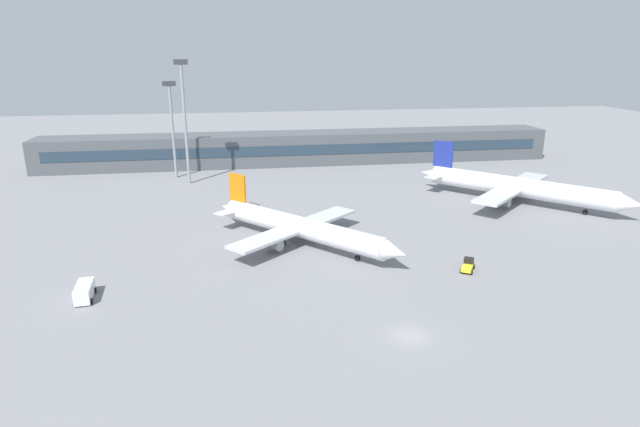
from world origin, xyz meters
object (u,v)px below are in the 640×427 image
Objects in this scene: airplane_near at (302,228)px; floodlight_tower_east at (185,115)px; airplane_mid at (520,187)px; service_van_white at (84,291)px; baggage_tug_yellow at (468,265)px; floodlight_tower_west at (172,123)px.

floodlight_tower_east is at bearing 114.85° from airplane_near.
service_van_white is (-81.25, -34.05, -2.47)m from airplane_mid.
floodlight_tower_west is (-49.61, 70.37, 13.51)m from baggage_tug_yellow.
airplane_mid is (49.86, 18.02, 0.49)m from airplane_near.
airplane_near reaches higher than baggage_tug_yellow.
floodlight_tower_east is at bearing 81.96° from service_van_white.
floodlight_tower_east reaches higher than floodlight_tower_west.
floodlight_tower_east is (9.07, 64.23, 15.94)m from service_van_white.
service_van_white is at bearing -157.26° from airplane_mid.
airplane_mid is 7.00× the size of service_van_white.
floodlight_tower_east is (3.87, -7.19, 2.74)m from floodlight_tower_west.
floodlight_tower_west reaches higher than airplane_near.
service_van_white is at bearing -94.16° from floodlight_tower_west.
baggage_tug_yellow is at bearing -128.70° from airplane_mid.
floodlight_tower_east is at bearing 157.31° from airplane_mid.
service_van_white is (-31.39, -16.03, -1.97)m from airplane_near.
airplane_mid is 1.52× the size of floodlight_tower_west.
airplane_near is 54.92m from floodlight_tower_east.
floodlight_tower_east is (-22.32, 48.19, 13.96)m from airplane_near.
floodlight_tower_west is (-76.05, 37.37, 10.73)m from airplane_mid.
baggage_tug_yellow is (23.42, -14.98, -2.29)m from airplane_near.
airplane_near reaches higher than service_van_white.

